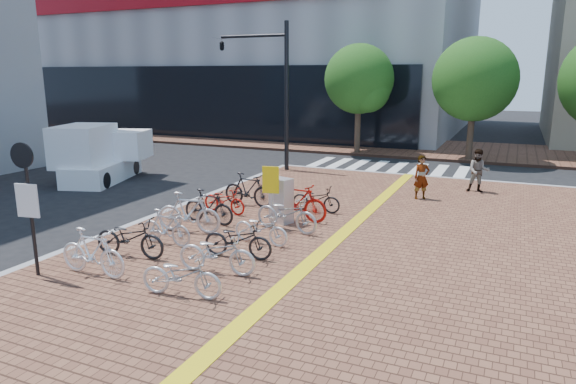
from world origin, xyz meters
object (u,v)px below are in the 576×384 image
at_px(bike_2, 166,227).
at_px(bike_6, 248,190).
at_px(bike_0, 92,252).
at_px(traffic_light_pole, 256,69).
at_px(pedestrian_b, 478,171).
at_px(bike_1, 130,237).
at_px(utility_box, 281,201).
at_px(bike_9, 238,239).
at_px(box_truck, 100,155).
at_px(bike_8, 217,253).
at_px(yellow_sign, 271,185).
at_px(notice_sign, 27,193).
at_px(bike_3, 189,213).
at_px(pedestrian_a, 422,177).
at_px(bike_12, 298,202).
at_px(bike_11, 287,213).
at_px(bike_10, 261,228).
at_px(bike_13, 316,199).
at_px(bike_4, 208,207).
at_px(bike_7, 181,275).
at_px(bike_5, 224,200).

relative_size(bike_2, bike_6, 0.83).
xyz_separation_m(bike_0, traffic_light_pole, (-2.87, 13.38, 4.01)).
bearing_deg(pedestrian_b, bike_0, -126.52).
xyz_separation_m(bike_1, utility_box, (2.10, 4.15, 0.18)).
bearing_deg(bike_9, box_truck, 52.65).
height_order(bike_8, traffic_light_pole, traffic_light_pole).
distance_m(bike_0, traffic_light_pole, 14.26).
height_order(pedestrian_b, box_truck, box_truck).
height_order(yellow_sign, notice_sign, notice_sign).
bearing_deg(bike_3, bike_2, 176.47).
relative_size(bike_8, pedestrian_a, 1.17).
relative_size(bike_12, pedestrian_b, 1.20).
xyz_separation_m(bike_11, notice_sign, (-3.68, -5.20, 1.34)).
height_order(pedestrian_a, traffic_light_pole, traffic_light_pole).
xyz_separation_m(bike_1, bike_12, (2.46, 4.54, 0.10)).
bearing_deg(pedestrian_a, bike_11, -149.30).
bearing_deg(bike_6, box_truck, 82.02).
height_order(bike_10, box_truck, box_truck).
xyz_separation_m(bike_11, traffic_light_pole, (-5.40, 8.69, 4.03)).
distance_m(bike_0, box_truck, 11.54).
relative_size(bike_13, notice_sign, 0.55).
distance_m(bike_1, yellow_sign, 4.20).
relative_size(bike_1, bike_9, 1.06).
height_order(bike_0, bike_12, bike_12).
height_order(pedestrian_a, notice_sign, notice_sign).
height_order(bike_6, notice_sign, notice_sign).
distance_m(bike_0, bike_4, 4.43).
bearing_deg(bike_4, yellow_sign, -73.52).
bearing_deg(bike_8, bike_4, 28.07).
bearing_deg(bike_13, bike_10, 175.90).
relative_size(bike_2, bike_4, 0.91).
bearing_deg(bike_13, pedestrian_a, -42.81).
height_order(yellow_sign, box_truck, box_truck).
distance_m(bike_2, bike_11, 3.32).
xyz_separation_m(bike_7, pedestrian_a, (2.89, 10.22, 0.33)).
relative_size(bike_2, box_truck, 0.34).
bearing_deg(box_truck, bike_9, -31.57).
xyz_separation_m(bike_4, yellow_sign, (1.84, 0.43, 0.72)).
bearing_deg(notice_sign, bike_0, 24.26).
distance_m(bike_9, box_truck, 11.91).
bearing_deg(utility_box, bike_9, -84.44).
height_order(bike_6, box_truck, box_truck).
bearing_deg(bike_1, utility_box, -33.19).
height_order(bike_2, bike_6, bike_6).
height_order(bike_1, pedestrian_b, pedestrian_b).
distance_m(bike_0, pedestrian_b, 13.98).
relative_size(pedestrian_a, utility_box, 1.16).
bearing_deg(box_truck, bike_13, -8.39).
height_order(bike_5, bike_11, bike_11).
bearing_deg(bike_12, traffic_light_pole, 40.48).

